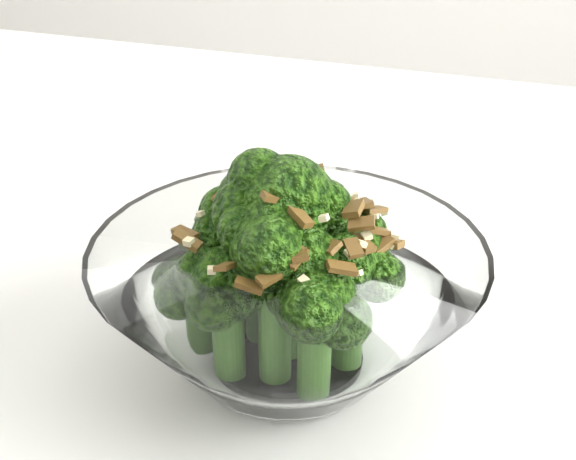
# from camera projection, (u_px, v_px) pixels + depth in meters

# --- Properties ---
(table) EXTENTS (1.23, 0.84, 0.75)m
(table) POSITION_uv_depth(u_px,v_px,m) (111.00, 271.00, 0.66)
(table) COLOR white
(table) RESTS_ON ground
(broccoli_dish) EXTENTS (0.21, 0.21, 0.13)m
(broccoli_dish) POSITION_uv_depth(u_px,v_px,m) (285.00, 294.00, 0.42)
(broccoli_dish) COLOR white
(broccoli_dish) RESTS_ON table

